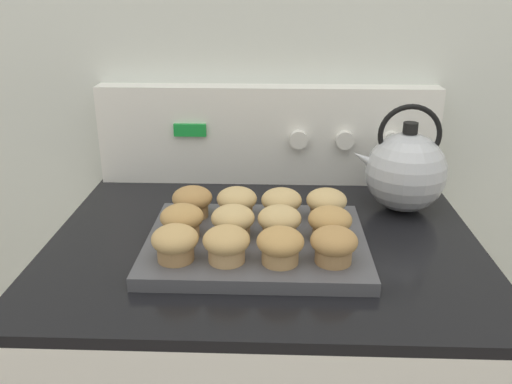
% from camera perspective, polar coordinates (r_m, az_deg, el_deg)
% --- Properties ---
extents(wall_back, '(8.00, 0.05, 2.40)m').
position_cam_1_polar(wall_back, '(1.20, 1.31, 14.60)').
color(wall_back, silver).
rests_on(wall_back, ground_plane).
extents(control_panel, '(0.73, 0.07, 0.21)m').
position_cam_1_polar(control_panel, '(1.18, 1.26, 6.05)').
color(control_panel, white).
rests_on(control_panel, stove_range).
extents(muffin_pan, '(0.36, 0.28, 0.02)m').
position_cam_1_polar(muffin_pan, '(0.91, 0.04, -5.43)').
color(muffin_pan, '#4C4C51').
rests_on(muffin_pan, stove_range).
extents(muffin_r0_c0, '(0.07, 0.07, 0.06)m').
position_cam_1_polar(muffin_r0_c0, '(0.83, -8.51, -5.28)').
color(muffin_r0_c0, '#A37A4C').
rests_on(muffin_r0_c0, muffin_pan).
extents(muffin_r0_c1, '(0.07, 0.07, 0.06)m').
position_cam_1_polar(muffin_r0_c1, '(0.82, -3.13, -5.46)').
color(muffin_r0_c1, tan).
rests_on(muffin_r0_c1, muffin_pan).
extents(muffin_r0_c2, '(0.07, 0.07, 0.06)m').
position_cam_1_polar(muffin_r0_c2, '(0.81, 2.57, -5.61)').
color(muffin_r0_c2, tan).
rests_on(muffin_r0_c2, muffin_pan).
extents(muffin_r0_c3, '(0.07, 0.07, 0.06)m').
position_cam_1_polar(muffin_r0_c3, '(0.82, 8.19, -5.51)').
color(muffin_r0_c3, '#A37A4C').
rests_on(muffin_r0_c3, muffin_pan).
extents(muffin_r1_c0, '(0.07, 0.07, 0.06)m').
position_cam_1_polar(muffin_r1_c0, '(0.90, -7.79, -2.98)').
color(muffin_r1_c0, tan).
rests_on(muffin_r1_c0, muffin_pan).
extents(muffin_r1_c1, '(0.07, 0.07, 0.06)m').
position_cam_1_polar(muffin_r1_c1, '(0.89, -2.44, -3.10)').
color(muffin_r1_c1, tan).
rests_on(muffin_r1_c1, muffin_pan).
extents(muffin_r1_c2, '(0.07, 0.07, 0.06)m').
position_cam_1_polar(muffin_r1_c2, '(0.89, 2.49, -3.17)').
color(muffin_r1_c2, '#A37A4C').
rests_on(muffin_r1_c2, muffin_pan).
extents(muffin_r1_c3, '(0.07, 0.07, 0.06)m').
position_cam_1_polar(muffin_r1_c3, '(0.89, 7.78, -3.25)').
color(muffin_r1_c3, tan).
rests_on(muffin_r1_c3, muffin_pan).
extents(muffin_r2_c0, '(0.07, 0.07, 0.06)m').
position_cam_1_polar(muffin_r2_c0, '(0.98, -6.72, -0.97)').
color(muffin_r2_c0, tan).
rests_on(muffin_r2_c0, muffin_pan).
extents(muffin_r2_c1, '(0.07, 0.07, 0.06)m').
position_cam_1_polar(muffin_r2_c1, '(0.97, -2.02, -1.07)').
color(muffin_r2_c1, tan).
rests_on(muffin_r2_c1, muffin_pan).
extents(muffin_r2_c2, '(0.07, 0.07, 0.06)m').
position_cam_1_polar(muffin_r2_c2, '(0.96, 2.69, -1.20)').
color(muffin_r2_c2, tan).
rests_on(muffin_r2_c2, muffin_pan).
extents(muffin_r2_c3, '(0.07, 0.07, 0.06)m').
position_cam_1_polar(muffin_r2_c3, '(0.97, 7.42, -1.22)').
color(muffin_r2_c3, '#A37A4C').
rests_on(muffin_r2_c3, muffin_pan).
extents(tea_kettle, '(0.19, 0.15, 0.21)m').
position_cam_1_polar(tea_kettle, '(1.07, 15.42, 2.21)').
color(tea_kettle, silver).
rests_on(tea_kettle, stove_range).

